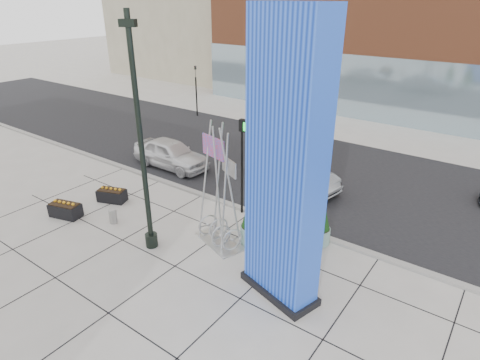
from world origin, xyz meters
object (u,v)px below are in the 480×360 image
Objects in this scene: public_art_sculpture at (220,214)px; car_silver_mid at (293,172)px; car_white_west at (171,154)px; lamp_post at (143,163)px; concrete_bollard at (113,216)px; overhead_street_sign at (257,137)px; blue_pylon at (285,174)px.

public_art_sculpture reaches higher than car_silver_mid.
public_art_sculpture is 8.57m from car_white_west.
lamp_post is 4.29m from concrete_bollard.
overhead_street_sign is at bearing 64.39° from lamp_post.
concrete_bollard is (-4.81, -1.55, -0.99)m from public_art_sculpture.
blue_pylon is 1.79× the size of car_silver_mid.
blue_pylon reaches higher than car_white_west.
lamp_post is at bearing -5.50° from concrete_bollard.
blue_pylon reaches higher than overhead_street_sign.
blue_pylon is at bearing 6.65° from lamp_post.
car_white_west is (-5.18, 6.36, -2.79)m from lamp_post.
car_silver_mid is (7.04, 1.80, 0.01)m from car_white_west.
overhead_street_sign is at bearing 149.21° from blue_pylon.
car_silver_mid is at bearing 59.79° from concrete_bollard.
blue_pylon is 4.78m from public_art_sculpture.
public_art_sculpture is at bearing 177.72° from blue_pylon.
lamp_post is at bearing -119.37° from public_art_sculpture.
blue_pylon is 1.80× the size of public_art_sculpture.
blue_pylon is 1.03× the size of lamp_post.
lamp_post reaches higher than overhead_street_sign.
blue_pylon reaches higher than public_art_sculpture.
overhead_street_sign is at bearing 108.90° from public_art_sculpture.
car_silver_mid is (4.60, 7.90, 0.50)m from concrete_bollard.
car_white_west is at bearing 114.69° from car_silver_mid.
concrete_bollard is 6.59m from car_white_west.
car_white_west is 7.27m from car_silver_mid.
blue_pylon is 12.67m from car_white_west.
overhead_street_sign is 8.12m from car_white_west.
car_silver_mid is (1.86, 8.16, -2.78)m from lamp_post.
car_white_west is at bearing 166.70° from overhead_street_sign.
public_art_sculpture is 0.99× the size of car_silver_mid.
concrete_bollard is at bearing 160.14° from car_silver_mid.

